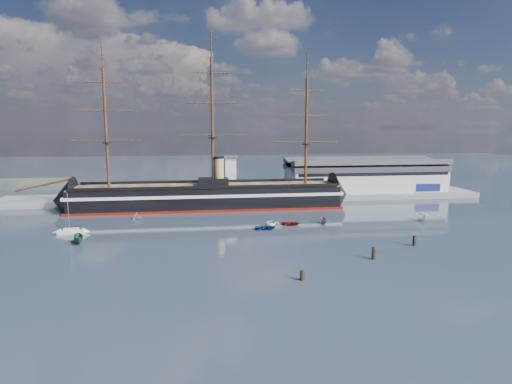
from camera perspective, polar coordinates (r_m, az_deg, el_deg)
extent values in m
plane|color=#293746|center=(127.12, -3.51, -3.75)|extent=(600.00, 600.00, 0.00)
cube|color=slate|center=(163.30, -1.04, -0.98)|extent=(180.00, 18.00, 2.00)
cube|color=#B7BABC|center=(178.43, 14.28, 1.84)|extent=(62.00, 20.00, 10.00)
cube|color=#3F4247|center=(177.88, 14.35, 3.64)|extent=(63.00, 21.00, 2.00)
cube|color=silver|center=(158.37, -3.43, 2.00)|extent=(4.00, 4.00, 14.00)
cube|color=#3F4247|center=(157.69, -3.45, 4.71)|extent=(5.00, 5.00, 1.00)
cube|color=black|center=(145.70, -6.48, -0.60)|extent=(88.05, 16.25, 7.00)
cube|color=silver|center=(145.52, -6.49, -0.13)|extent=(90.05, 16.50, 1.00)
cube|color=maroon|center=(146.33, -6.46, -2.01)|extent=(90.05, 16.46, 0.90)
cone|color=black|center=(151.80, -24.31, -1.06)|extent=(14.05, 15.72, 15.68)
cone|color=black|center=(154.17, 11.06, -0.31)|extent=(11.05, 15.71, 15.68)
cube|color=brown|center=(145.18, -6.51, 0.80)|extent=(88.04, 14.97, 0.40)
cube|color=black|center=(145.06, -5.73, 1.37)|extent=(10.02, 6.03, 2.50)
cylinder|color=tan|center=(144.76, -4.95, 2.76)|extent=(3.20, 3.20, 9.00)
cylinder|color=#381E0F|center=(152.71, -26.41, 0.87)|extent=(17.75, 0.75, 4.43)
cylinder|color=#381E0F|center=(146.52, -19.37, 7.98)|extent=(0.90, 0.90, 38.00)
cylinder|color=#381E0F|center=(143.94, -5.84, 9.21)|extent=(0.90, 0.90, 42.00)
cylinder|color=#381E0F|center=(148.72, 6.71, 8.02)|extent=(0.90, 0.90, 36.00)
cube|color=beige|center=(120.36, -23.39, -4.93)|extent=(6.75, 1.99, 0.90)
cube|color=beige|center=(120.20, -23.41, -4.60)|extent=(3.60, 1.45, 0.72)
cylinder|color=#B2B2B7|center=(119.40, -23.75, -2.41)|extent=(0.14, 0.14, 9.89)
imported|color=#1B5A3D|center=(110.11, -22.54, -6.34)|extent=(6.92, 4.12, 2.61)
imported|color=navy|center=(115.34, 1.22, -5.02)|extent=(1.48, 3.54, 1.64)
imported|color=slate|center=(123.47, 9.04, -4.21)|extent=(5.40, 2.24, 2.12)
imported|color=beige|center=(132.83, -15.60, -3.52)|extent=(6.08, 5.98, 2.18)
imported|color=maroon|center=(120.82, 4.61, -4.41)|extent=(1.88, 3.40, 1.50)
imported|color=white|center=(135.26, 21.26, -3.57)|extent=(7.10, 3.51, 2.72)
imported|color=white|center=(118.98, 2.08, -4.60)|extent=(4.24, 2.15, 1.90)
cylinder|color=black|center=(78.69, 6.11, -11.62)|extent=(0.64, 0.64, 2.59)
cylinder|color=black|center=(93.27, 15.33, -8.63)|extent=(0.64, 0.64, 3.38)
cylinder|color=black|center=(106.37, 20.30, -6.73)|extent=(0.64, 0.64, 3.08)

